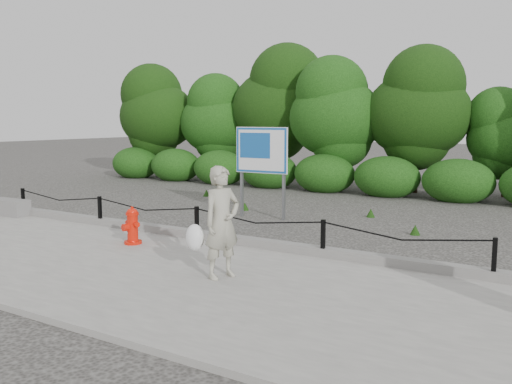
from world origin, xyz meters
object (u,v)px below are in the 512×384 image
object	(u,v)px
pedestrian	(220,223)
concrete_block	(7,207)
advertising_sign	(261,154)
fire_hydrant	(132,226)

from	to	relation	value
pedestrian	concrete_block	size ratio (longest dim) A/B	1.37
advertising_sign	fire_hydrant	bearing A→B (deg)	-98.91
pedestrian	advertising_sign	world-z (taller)	advertising_sign
fire_hydrant	advertising_sign	world-z (taller)	advertising_sign
fire_hydrant	pedestrian	distance (m)	2.67
fire_hydrant	concrete_block	distance (m)	4.56
fire_hydrant	advertising_sign	xyz separation A→B (m)	(0.43, 3.68, 1.07)
fire_hydrant	advertising_sign	distance (m)	3.86
advertising_sign	concrete_block	bearing A→B (deg)	-150.66
concrete_block	fire_hydrant	bearing A→B (deg)	-8.12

